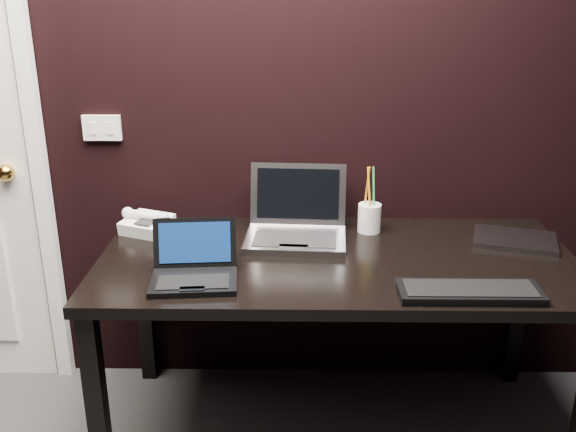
{
  "coord_description": "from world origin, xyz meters",
  "views": [
    {
      "loc": [
        0.15,
        -0.71,
        1.66
      ],
      "look_at": [
        0.12,
        1.35,
        0.91
      ],
      "focal_mm": 40.0,
      "sensor_mm": 36.0,
      "label": 1
    }
  ],
  "objects_px": {
    "silver_laptop": "(296,227)",
    "pen_cup": "(369,217)",
    "desk_phone": "(147,223)",
    "ext_keyboard": "(469,292)",
    "netbook": "(194,270)",
    "mobile_phone": "(165,236)",
    "closed_laptop": "(515,240)",
    "desk": "(337,276)"
  },
  "relations": [
    {
      "from": "silver_laptop",
      "to": "desk",
      "type": "bearing_deg",
      "value": -48.47
    },
    {
      "from": "desk",
      "to": "closed_laptop",
      "type": "distance_m",
      "value": 0.7
    },
    {
      "from": "desk",
      "to": "closed_laptop",
      "type": "bearing_deg",
      "value": 11.95
    },
    {
      "from": "silver_laptop",
      "to": "desk_phone",
      "type": "xyz_separation_m",
      "value": [
        -0.58,
        0.06,
        -0.01
      ]
    },
    {
      "from": "desk",
      "to": "mobile_phone",
      "type": "xyz_separation_m",
      "value": [
        -0.63,
        0.08,
        0.12
      ]
    },
    {
      "from": "ext_keyboard",
      "to": "closed_laptop",
      "type": "xyz_separation_m",
      "value": [
        0.28,
        0.44,
        -0.0
      ]
    },
    {
      "from": "silver_laptop",
      "to": "pen_cup",
      "type": "relative_size",
      "value": 1.5
    },
    {
      "from": "desk_phone",
      "to": "mobile_phone",
      "type": "relative_size",
      "value": 2.05
    },
    {
      "from": "ext_keyboard",
      "to": "silver_laptop",
      "type": "bearing_deg",
      "value": 139.25
    },
    {
      "from": "closed_laptop",
      "to": "desk_phone",
      "type": "height_order",
      "value": "desk_phone"
    },
    {
      "from": "closed_laptop",
      "to": "desk_phone",
      "type": "relative_size",
      "value": 1.58
    },
    {
      "from": "ext_keyboard",
      "to": "mobile_phone",
      "type": "relative_size",
      "value": 4.16
    },
    {
      "from": "closed_laptop",
      "to": "pen_cup",
      "type": "xyz_separation_m",
      "value": [
        -0.54,
        0.11,
        0.05
      ]
    },
    {
      "from": "desk",
      "to": "desk_phone",
      "type": "relative_size",
      "value": 7.77
    },
    {
      "from": "mobile_phone",
      "to": "pen_cup",
      "type": "xyz_separation_m",
      "value": [
        0.77,
        0.17,
        0.02
      ]
    },
    {
      "from": "desk_phone",
      "to": "mobile_phone",
      "type": "height_order",
      "value": "mobile_phone"
    },
    {
      "from": "silver_laptop",
      "to": "ext_keyboard",
      "type": "relative_size",
      "value": 0.88
    },
    {
      "from": "pen_cup",
      "to": "desk",
      "type": "bearing_deg",
      "value": -118.9
    },
    {
      "from": "desk",
      "to": "mobile_phone",
      "type": "height_order",
      "value": "mobile_phone"
    },
    {
      "from": "mobile_phone",
      "to": "pen_cup",
      "type": "height_order",
      "value": "pen_cup"
    },
    {
      "from": "silver_laptop",
      "to": "pen_cup",
      "type": "xyz_separation_m",
      "value": [
        0.29,
        0.08,
        0.01
      ]
    },
    {
      "from": "desk_phone",
      "to": "mobile_phone",
      "type": "xyz_separation_m",
      "value": [
        0.1,
        -0.14,
        0.0
      ]
    },
    {
      "from": "mobile_phone",
      "to": "pen_cup",
      "type": "bearing_deg",
      "value": 12.07
    },
    {
      "from": "silver_laptop",
      "to": "mobile_phone",
      "type": "bearing_deg",
      "value": -170.26
    },
    {
      "from": "netbook",
      "to": "pen_cup",
      "type": "xyz_separation_m",
      "value": [
        0.62,
        0.45,
        0.03
      ]
    },
    {
      "from": "desk",
      "to": "pen_cup",
      "type": "bearing_deg",
      "value": 61.1
    },
    {
      "from": "desk_phone",
      "to": "desk",
      "type": "bearing_deg",
      "value": -17.07
    },
    {
      "from": "silver_laptop",
      "to": "mobile_phone",
      "type": "relative_size",
      "value": 3.68
    },
    {
      "from": "netbook",
      "to": "silver_laptop",
      "type": "bearing_deg",
      "value": 47.88
    },
    {
      "from": "desk",
      "to": "mobile_phone",
      "type": "bearing_deg",
      "value": 172.41
    },
    {
      "from": "desk_phone",
      "to": "ext_keyboard",
      "type": "bearing_deg",
      "value": -24.99
    },
    {
      "from": "mobile_phone",
      "to": "desk",
      "type": "bearing_deg",
      "value": -7.59
    },
    {
      "from": "desk",
      "to": "ext_keyboard",
      "type": "height_order",
      "value": "ext_keyboard"
    },
    {
      "from": "netbook",
      "to": "pen_cup",
      "type": "height_order",
      "value": "pen_cup"
    },
    {
      "from": "desk",
      "to": "pen_cup",
      "type": "height_order",
      "value": "pen_cup"
    },
    {
      "from": "netbook",
      "to": "mobile_phone",
      "type": "height_order",
      "value": "netbook"
    },
    {
      "from": "closed_laptop",
      "to": "mobile_phone",
      "type": "bearing_deg",
      "value": -177.44
    },
    {
      "from": "ext_keyboard",
      "to": "pen_cup",
      "type": "height_order",
      "value": "pen_cup"
    },
    {
      "from": "closed_laptop",
      "to": "desk_phone",
      "type": "distance_m",
      "value": 1.41
    },
    {
      "from": "pen_cup",
      "to": "ext_keyboard",
      "type": "bearing_deg",
      "value": -64.99
    },
    {
      "from": "closed_laptop",
      "to": "mobile_phone",
      "type": "xyz_separation_m",
      "value": [
        -1.31,
        -0.06,
        0.03
      ]
    },
    {
      "from": "closed_laptop",
      "to": "mobile_phone",
      "type": "relative_size",
      "value": 3.25
    }
  ]
}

